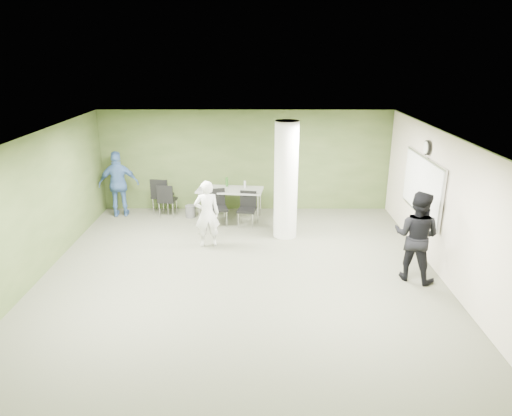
{
  "coord_description": "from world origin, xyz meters",
  "views": [
    {
      "loc": [
        0.34,
        -8.36,
        4.31
      ],
      "look_at": [
        0.3,
        1.0,
        1.06
      ],
      "focal_mm": 32.0,
      "sensor_mm": 36.0,
      "label": 1
    }
  ],
  "objects_px": {
    "man_black": "(416,236)",
    "folding_table": "(230,191)",
    "chair_back_left": "(166,198)",
    "man_blue": "(119,184)",
    "woman_white": "(207,214)"
  },
  "relations": [
    {
      "from": "man_black",
      "to": "man_blue",
      "type": "distance_m",
      "value": 7.7
    },
    {
      "from": "folding_table",
      "to": "chair_back_left",
      "type": "distance_m",
      "value": 1.75
    },
    {
      "from": "folding_table",
      "to": "chair_back_left",
      "type": "relative_size",
      "value": 1.97
    },
    {
      "from": "woman_white",
      "to": "man_blue",
      "type": "bearing_deg",
      "value": -50.8
    },
    {
      "from": "folding_table",
      "to": "woman_white",
      "type": "height_order",
      "value": "woman_white"
    },
    {
      "from": "folding_table",
      "to": "chair_back_left",
      "type": "height_order",
      "value": "folding_table"
    },
    {
      "from": "chair_back_left",
      "to": "man_black",
      "type": "relative_size",
      "value": 0.5
    },
    {
      "from": "folding_table",
      "to": "man_black",
      "type": "height_order",
      "value": "man_black"
    },
    {
      "from": "chair_back_left",
      "to": "man_black",
      "type": "bearing_deg",
      "value": 153.04
    },
    {
      "from": "man_blue",
      "to": "chair_back_left",
      "type": "bearing_deg",
      "value": 167.5
    },
    {
      "from": "folding_table",
      "to": "man_blue",
      "type": "xyz_separation_m",
      "value": [
        -3.0,
        0.18,
        0.13
      ]
    },
    {
      "from": "man_black",
      "to": "folding_table",
      "type": "bearing_deg",
      "value": -8.54
    },
    {
      "from": "folding_table",
      "to": "man_blue",
      "type": "bearing_deg",
      "value": -176.89
    },
    {
      "from": "folding_table",
      "to": "man_blue",
      "type": "height_order",
      "value": "man_blue"
    },
    {
      "from": "chair_back_left",
      "to": "folding_table",
      "type": "bearing_deg",
      "value": -177.9
    }
  ]
}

